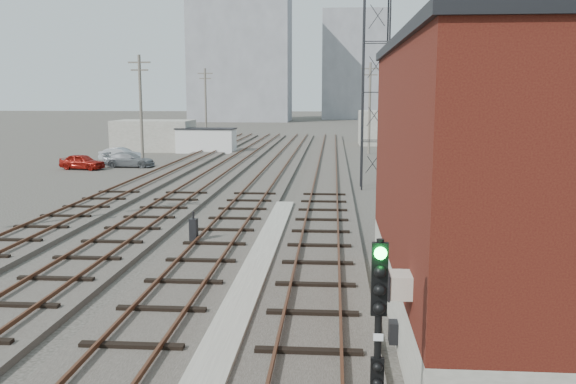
# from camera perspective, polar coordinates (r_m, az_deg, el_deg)

# --- Properties ---
(ground) EXTENTS (320.00, 320.00, 0.00)m
(ground) POSITION_cam_1_polar(r_m,az_deg,el_deg) (63.65, 1.59, 3.80)
(ground) COLOR #282621
(ground) RESTS_ON ground
(track_right) EXTENTS (3.20, 90.00, 0.39)m
(track_right) POSITION_cam_1_polar(r_m,az_deg,el_deg) (42.70, 3.60, 1.34)
(track_right) COLOR #332D28
(track_right) RESTS_ON ground
(track_mid_right) EXTENTS (3.20, 90.00, 0.39)m
(track_mid_right) POSITION_cam_1_polar(r_m,az_deg,el_deg) (42.94, -1.75, 1.39)
(track_mid_right) COLOR #332D28
(track_mid_right) RESTS_ON ground
(track_mid_left) EXTENTS (3.20, 90.00, 0.39)m
(track_mid_left) POSITION_cam_1_polar(r_m,az_deg,el_deg) (43.54, -6.99, 1.44)
(track_mid_left) COLOR #332D28
(track_mid_left) RESTS_ON ground
(track_left) EXTENTS (3.20, 90.00, 0.39)m
(track_left) POSITION_cam_1_polar(r_m,az_deg,el_deg) (44.49, -12.05, 1.47)
(track_left) COLOR #332D28
(track_left) RESTS_ON ground
(platform_curb) EXTENTS (0.90, 28.00, 0.26)m
(platform_curb) POSITION_cam_1_polar(r_m,az_deg,el_deg) (18.40, -3.76, -9.00)
(platform_curb) COLOR gray
(platform_curb) RESTS_ON ground
(brick_building) EXTENTS (6.54, 12.20, 7.22)m
(brick_building) POSITION_cam_1_polar(r_m,az_deg,el_deg) (16.11, 20.48, 0.64)
(brick_building) COLOR gray
(brick_building) RESTS_ON ground
(lattice_tower) EXTENTS (1.60, 1.60, 15.00)m
(lattice_tower) POSITION_cam_1_polar(r_m,az_deg,el_deg) (38.43, 8.20, 11.46)
(lattice_tower) COLOR black
(lattice_tower) RESTS_ON ground
(utility_pole_left_b) EXTENTS (1.80, 0.24, 9.00)m
(utility_pole_left_b) POSITION_cam_1_polar(r_m,az_deg,el_deg) (50.75, -13.60, 7.64)
(utility_pole_left_b) COLOR #595147
(utility_pole_left_b) RESTS_ON ground
(utility_pole_left_c) EXTENTS (1.80, 0.24, 9.00)m
(utility_pole_left_c) POSITION_cam_1_polar(r_m,az_deg,el_deg) (74.94, -7.71, 8.19)
(utility_pole_left_c) COLOR #595147
(utility_pole_left_c) RESTS_ON ground
(utility_pole_right_a) EXTENTS (1.80, 0.24, 9.00)m
(utility_pole_right_a) POSITION_cam_1_polar(r_m,az_deg,el_deg) (31.53, 10.76, 7.02)
(utility_pole_right_a) COLOR #595147
(utility_pole_right_a) RESTS_ON ground
(utility_pole_right_b) EXTENTS (1.80, 0.24, 9.00)m
(utility_pole_right_b) POSITION_cam_1_polar(r_m,az_deg,el_deg) (61.42, 7.65, 8.01)
(utility_pole_right_b) COLOR #595147
(utility_pole_right_b) RESTS_ON ground
(apartment_left) EXTENTS (22.00, 14.00, 30.00)m
(apartment_left) POSITION_cam_1_polar(r_m,az_deg,el_deg) (140.20, -4.43, 12.78)
(apartment_left) COLOR gray
(apartment_left) RESTS_ON ground
(apartment_right) EXTENTS (16.00, 12.00, 26.00)m
(apartment_right) POSITION_cam_1_polar(r_m,az_deg,el_deg) (153.56, 6.30, 11.68)
(apartment_right) COLOR gray
(apartment_right) RESTS_ON ground
(shed_left) EXTENTS (8.00, 5.00, 3.20)m
(shed_left) POSITION_cam_1_polar(r_m,az_deg,el_deg) (66.24, -12.42, 5.18)
(shed_left) COLOR gray
(shed_left) RESTS_ON ground
(shed_right) EXTENTS (6.00, 6.00, 4.00)m
(shed_right) POSITION_cam_1_polar(r_m,az_deg,el_deg) (73.66, 9.02, 5.96)
(shed_right) COLOR gray
(shed_right) RESTS_ON ground
(signal_mast) EXTENTS (0.40, 0.40, 3.73)m
(signal_mast) POSITION_cam_1_polar(r_m,az_deg,el_deg) (9.56, 8.42, -13.69)
(signal_mast) COLOR gray
(signal_mast) RESTS_ON ground
(switch_stand) EXTENTS (0.32, 0.32, 1.26)m
(switch_stand) POSITION_cam_1_polar(r_m,az_deg,el_deg) (24.13, -8.82, -3.58)
(switch_stand) COLOR black
(switch_stand) RESTS_ON ground
(site_trailer) EXTENTS (6.10, 2.88, 2.52)m
(site_trailer) POSITION_cam_1_polar(r_m,az_deg,el_deg) (62.93, -7.66, 4.82)
(site_trailer) COLOR silver
(site_trailer) RESTS_ON ground
(car_red) EXTENTS (3.83, 2.19, 1.23)m
(car_red) POSITION_cam_1_polar(r_m,az_deg,el_deg) (50.92, -18.70, 2.70)
(car_red) COLOR maroon
(car_red) RESTS_ON ground
(car_silver) EXTENTS (3.95, 1.88, 1.25)m
(car_silver) POSITION_cam_1_polar(r_m,az_deg,el_deg) (55.88, -15.35, 3.39)
(car_silver) COLOR #A1A4A9
(car_silver) RESTS_ON ground
(car_grey) EXTENTS (4.16, 1.74, 1.20)m
(car_grey) POSITION_cam_1_polar(r_m,az_deg,el_deg) (51.50, -14.63, 2.93)
(car_grey) COLOR slate
(car_grey) RESTS_ON ground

